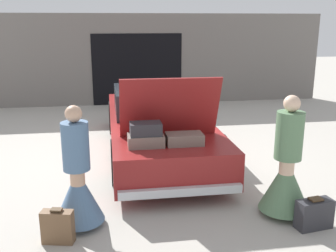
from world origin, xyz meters
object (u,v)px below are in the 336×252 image
person_left (78,185)px  suitcase_beside_left_person (58,227)px  car (157,125)px  person_right (286,174)px  suitcase_beside_right_person (314,214)px

person_left → suitcase_beside_left_person: 0.57m
car → person_right: (1.37, -2.89, 0.01)m
person_right → suitcase_beside_right_person: 0.61m
person_left → suitcase_beside_right_person: person_left is taller
suitcase_beside_left_person → person_left: bearing=58.7°
person_left → suitcase_beside_right_person: (2.95, -0.53, -0.37)m
car → suitcase_beside_right_person: car is taller
car → person_left: bearing=-116.1°
person_left → suitcase_beside_left_person: (-0.23, -0.38, -0.36)m
person_left → suitcase_beside_right_person: size_ratio=3.24×
car → suitcase_beside_right_person: (1.59, -3.31, -0.38)m
person_left → suitcase_beside_right_person: 3.02m
car → person_right: bearing=-64.6°
car → suitcase_beside_right_person: 3.69m
suitcase_beside_left_person → suitcase_beside_right_person: suitcase_beside_left_person is taller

